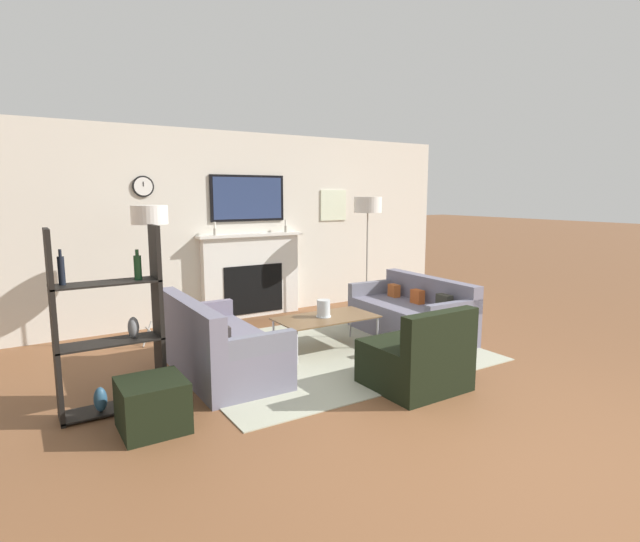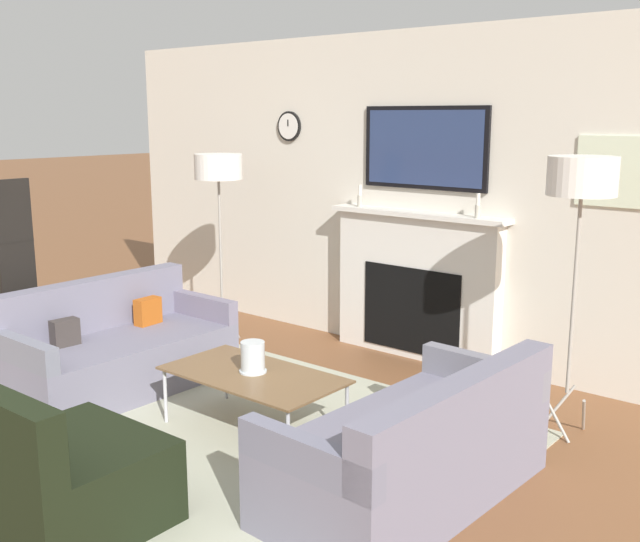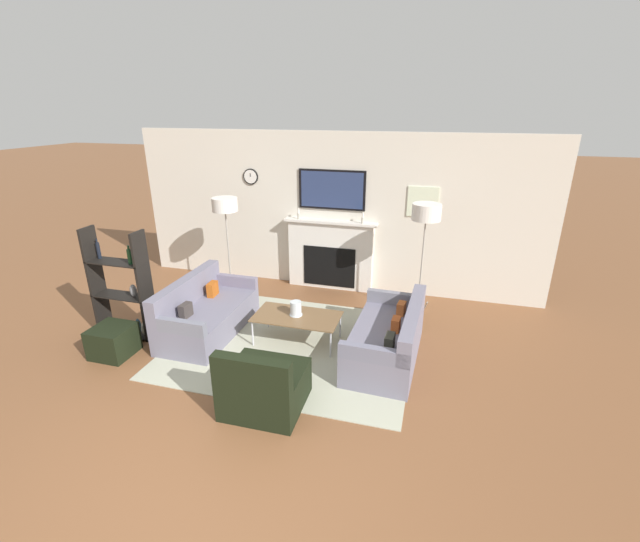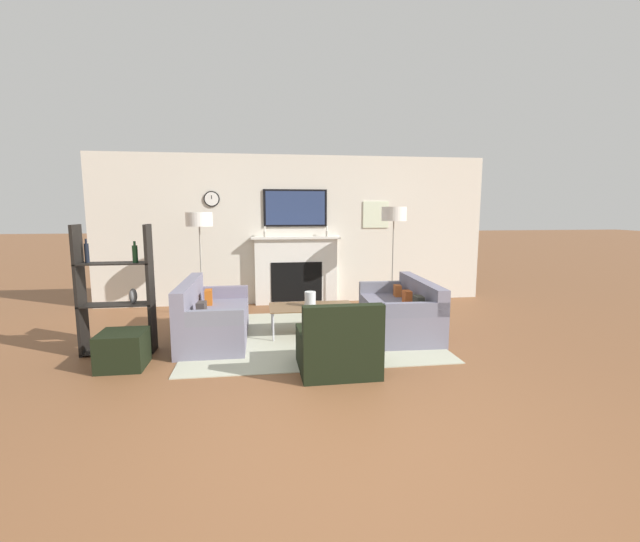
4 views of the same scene
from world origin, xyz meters
The scene contains 12 objects.
ground_plane centered at (0.00, 0.00, 0.00)m, with size 60.00×60.00×0.00m, color brown.
fireplace_wall centered at (0.00, 4.77, 1.23)m, with size 7.18×0.28×2.70m.
area_rug centered at (0.00, 2.61, 0.01)m, with size 3.23×2.66×0.01m.
couch_left centered at (-1.31, 2.61, 0.28)m, with size 0.83×1.65×0.80m.
couch_right centered at (1.31, 2.60, 0.27)m, with size 0.88×1.69×0.75m.
armchair centered at (0.14, 1.26, 0.27)m, with size 0.83×0.79×0.79m.
coffee_table centered at (0.04, 2.69, 0.38)m, with size 1.17×0.63×0.40m.
hurricane_candle centered at (0.02, 2.71, 0.49)m, with size 0.18×0.18×0.20m.
floor_lamp_left centered at (-1.60, 3.96, 1.55)m, with size 0.42×0.42×1.69m.
floor_lamp_right centered at (1.60, 3.96, 1.63)m, with size 0.42×0.42×1.78m.
shelf_unit centered at (-2.36, 2.24, 0.68)m, with size 0.84×0.28×1.56m.
ottoman centered at (-2.18, 1.72, 0.20)m, with size 0.49×0.49×0.40m.
Camera 4 is at (-0.67, -3.07, 1.73)m, focal length 24.00 mm.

